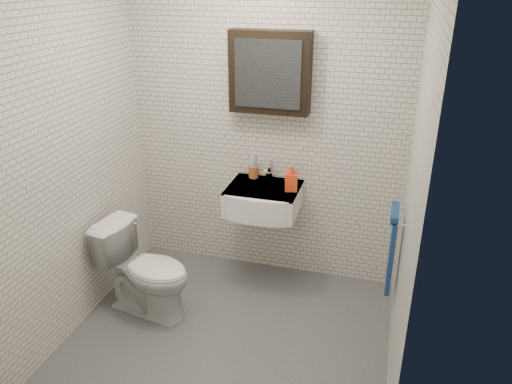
% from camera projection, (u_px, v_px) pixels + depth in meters
% --- Properties ---
extents(ground, '(2.20, 2.00, 0.01)m').
position_uv_depth(ground, '(228.00, 337.00, 3.54)').
color(ground, '#4C4E53').
rests_on(ground, ground).
extents(room_shell, '(2.22, 2.02, 2.51)m').
position_uv_depth(room_shell, '(222.00, 141.00, 2.94)').
color(room_shell, silver).
rests_on(room_shell, ground).
extents(washbasin, '(0.55, 0.50, 0.20)m').
position_uv_depth(washbasin, '(262.00, 200.00, 3.86)').
color(washbasin, white).
rests_on(washbasin, room_shell).
extents(faucet, '(0.06, 0.20, 0.15)m').
position_uv_depth(faucet, '(269.00, 172.00, 3.97)').
color(faucet, silver).
rests_on(faucet, washbasin).
extents(mirror_cabinet, '(0.60, 0.15, 0.60)m').
position_uv_depth(mirror_cabinet, '(270.00, 73.00, 3.64)').
color(mirror_cabinet, black).
rests_on(mirror_cabinet, room_shell).
extents(towel_rail, '(0.09, 0.30, 0.58)m').
position_uv_depth(towel_rail, '(392.00, 246.00, 3.29)').
color(towel_rail, silver).
rests_on(towel_rail, room_shell).
extents(toothbrush_cup, '(0.09, 0.09, 0.21)m').
position_uv_depth(toothbrush_cup, '(254.00, 171.00, 4.02)').
color(toothbrush_cup, '#9E5227').
rests_on(toothbrush_cup, washbasin).
extents(soap_bottle, '(0.11, 0.11, 0.21)m').
position_uv_depth(soap_bottle, '(291.00, 177.00, 3.76)').
color(soap_bottle, orange).
rests_on(soap_bottle, washbasin).
extents(toilet, '(0.75, 0.51, 0.71)m').
position_uv_depth(toilet, '(146.00, 270.00, 3.70)').
color(toilet, white).
rests_on(toilet, ground).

